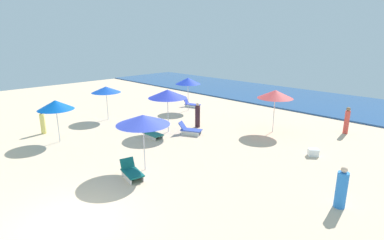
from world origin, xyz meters
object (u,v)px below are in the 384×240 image
(lounge_chair_1_1, at_px, (190,130))
(umbrella_1, at_px, (168,94))
(umbrella_2, at_px, (188,81))
(umbrella_5, at_px, (143,120))
(beachgoer_1, at_px, (341,189))
(lounge_chair_5_0, at_px, (131,172))
(umbrella_0, at_px, (106,90))
(lounge_chair_2_0, at_px, (192,104))
(umbrella_3, at_px, (275,94))
(umbrella_4, at_px, (55,105))
(cooler_box_0, at_px, (313,153))
(lounge_chair_1_0, at_px, (152,133))
(beachgoer_2, at_px, (198,116))
(beachgoer_3, at_px, (43,123))
(beachgoer_0, at_px, (347,121))

(lounge_chair_1_1, bearing_deg, umbrella_1, 92.04)
(umbrella_2, xyz_separation_m, umbrella_5, (6.90, -9.51, -0.05))
(lounge_chair_1_1, bearing_deg, beachgoer_1, -127.87)
(umbrella_5, distance_m, lounge_chair_5_0, 2.36)
(umbrella_0, bearing_deg, umbrella_1, 11.90)
(umbrella_0, xyz_separation_m, umbrella_1, (5.57, 1.17, 0.28))
(lounge_chair_2_0, distance_m, umbrella_5, 13.25)
(lounge_chair_2_0, bearing_deg, beachgoer_1, -133.00)
(umbrella_5, bearing_deg, lounge_chair_5_0, -73.75)
(umbrella_3, distance_m, lounge_chair_5_0, 10.59)
(umbrella_1, distance_m, lounge_chair_2_0, 7.70)
(umbrella_4, bearing_deg, cooler_box_0, 36.27)
(lounge_chair_1_0, distance_m, umbrella_4, 5.78)
(umbrella_5, relative_size, beachgoer_2, 1.56)
(umbrella_1, xyz_separation_m, lounge_chair_5_0, (3.84, -5.42, -2.25))
(beachgoer_1, relative_size, beachgoer_3, 1.08)
(beachgoer_1, bearing_deg, beachgoer_0, -163.33)
(umbrella_2, distance_m, lounge_chair_5_0, 12.85)
(lounge_chair_5_0, distance_m, beachgoer_2, 8.25)
(umbrella_1, bearing_deg, umbrella_4, -118.60)
(umbrella_2, xyz_separation_m, cooler_box_0, (11.75, -2.30, -2.29))
(umbrella_3, bearing_deg, umbrella_1, -134.09)
(lounge_chair_1_0, height_order, cooler_box_0, lounge_chair_1_0)
(umbrella_0, relative_size, lounge_chair_5_0, 1.75)
(lounge_chair_1_0, relative_size, lounge_chair_1_1, 0.96)
(umbrella_4, relative_size, beachgoer_3, 1.69)
(lounge_chair_1_1, distance_m, umbrella_2, 6.70)
(umbrella_4, relative_size, beachgoer_1, 1.57)
(umbrella_3, bearing_deg, umbrella_2, 179.12)
(umbrella_0, distance_m, umbrella_1, 5.70)
(lounge_chair_1_1, height_order, beachgoer_3, beachgoer_3)
(umbrella_0, relative_size, umbrella_1, 0.89)
(lounge_chair_1_0, distance_m, lounge_chair_2_0, 8.53)
(beachgoer_0, relative_size, beachgoer_3, 1.17)
(umbrella_2, xyz_separation_m, lounge_chair_2_0, (-0.71, 1.11, -2.25))
(umbrella_2, relative_size, cooler_box_0, 5.29)
(beachgoer_0, bearing_deg, beachgoer_3, 137.94)
(lounge_chair_2_0, relative_size, beachgoer_2, 0.91)
(umbrella_2, relative_size, beachgoer_3, 1.84)
(lounge_chair_1_1, relative_size, umbrella_4, 0.62)
(umbrella_3, relative_size, beachgoer_2, 1.61)
(lounge_chair_5_0, bearing_deg, umbrella_3, 7.06)
(umbrella_3, xyz_separation_m, lounge_chair_5_0, (-0.91, -10.32, -2.20))
(umbrella_1, xyz_separation_m, umbrella_2, (-3.33, 5.03, -0.06))
(lounge_chair_2_0, relative_size, umbrella_5, 0.59)
(umbrella_2, bearing_deg, lounge_chair_5_0, -55.54)
(lounge_chair_2_0, distance_m, umbrella_4, 12.10)
(lounge_chair_1_0, distance_m, lounge_chair_5_0, 5.56)
(umbrella_0, distance_m, umbrella_3, 11.98)
(cooler_box_0, bearing_deg, lounge_chair_2_0, 124.74)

